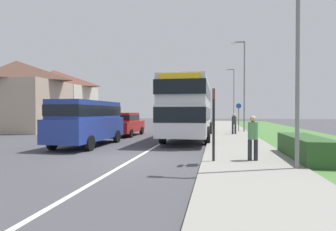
{
  "coord_description": "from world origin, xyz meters",
  "views": [
    {
      "loc": [
        3.09,
        -9.87,
        1.81
      ],
      "look_at": [
        0.54,
        4.33,
        1.6
      ],
      "focal_mm": 28.86,
      "sensor_mm": 36.0,
      "label": 1
    }
  ],
  "objects_px": {
    "bus_stop_sign": "(214,120)",
    "street_lamp_far": "(233,93)",
    "parked_van_blue": "(88,119)",
    "street_lamp_near": "(294,35)",
    "double_decker_bus": "(190,107)",
    "street_lamp_mid": "(243,81)",
    "parked_car_red": "(125,123)",
    "pedestrian_walking_away": "(234,123)",
    "pedestrian_at_stop": "(253,136)",
    "cycle_route_sign": "(239,116)"
  },
  "relations": [
    {
      "from": "double_decker_bus",
      "to": "street_lamp_far",
      "type": "distance_m",
      "value": 21.64
    },
    {
      "from": "parked_car_red",
      "to": "pedestrian_walking_away",
      "type": "bearing_deg",
      "value": 11.4
    },
    {
      "from": "pedestrian_at_stop",
      "to": "cycle_route_sign",
      "type": "relative_size",
      "value": 0.66
    },
    {
      "from": "bus_stop_sign",
      "to": "street_lamp_mid",
      "type": "height_order",
      "value": "street_lamp_mid"
    },
    {
      "from": "pedestrian_walking_away",
      "to": "street_lamp_mid",
      "type": "height_order",
      "value": "street_lamp_mid"
    },
    {
      "from": "double_decker_bus",
      "to": "street_lamp_far",
      "type": "xyz_separation_m",
      "value": [
        4.05,
        21.13,
        2.29
      ]
    },
    {
      "from": "bus_stop_sign",
      "to": "street_lamp_far",
      "type": "distance_m",
      "value": 29.77
    },
    {
      "from": "parked_car_red",
      "to": "street_lamp_near",
      "type": "xyz_separation_m",
      "value": [
        8.96,
        -10.65,
        3.13
      ]
    },
    {
      "from": "parked_van_blue",
      "to": "pedestrian_at_stop",
      "type": "distance_m",
      "value": 8.71
    },
    {
      "from": "bus_stop_sign",
      "to": "street_lamp_far",
      "type": "relative_size",
      "value": 0.33
    },
    {
      "from": "pedestrian_at_stop",
      "to": "street_lamp_near",
      "type": "bearing_deg",
      "value": -47.54
    },
    {
      "from": "pedestrian_walking_away",
      "to": "street_lamp_far",
      "type": "bearing_deg",
      "value": 86.83
    },
    {
      "from": "double_decker_bus",
      "to": "pedestrian_walking_away",
      "type": "xyz_separation_m",
      "value": [
        3.05,
        3.11,
        -1.17
      ]
    },
    {
      "from": "double_decker_bus",
      "to": "street_lamp_far",
      "type": "relative_size",
      "value": 1.32
    },
    {
      "from": "pedestrian_walking_away",
      "to": "bus_stop_sign",
      "type": "height_order",
      "value": "bus_stop_sign"
    },
    {
      "from": "double_decker_bus",
      "to": "parked_van_blue",
      "type": "relative_size",
      "value": 1.85
    },
    {
      "from": "bus_stop_sign",
      "to": "street_lamp_near",
      "type": "xyz_separation_m",
      "value": [
        2.35,
        -0.77,
        2.54
      ]
    },
    {
      "from": "parked_van_blue",
      "to": "pedestrian_at_stop",
      "type": "bearing_deg",
      "value": -24.32
    },
    {
      "from": "parked_car_red",
      "to": "pedestrian_at_stop",
      "type": "relative_size",
      "value": 2.65
    },
    {
      "from": "street_lamp_mid",
      "to": "street_lamp_far",
      "type": "bearing_deg",
      "value": 89.66
    },
    {
      "from": "pedestrian_walking_away",
      "to": "pedestrian_at_stop",
      "type": "bearing_deg",
      "value": -90.36
    },
    {
      "from": "parked_car_red",
      "to": "cycle_route_sign",
      "type": "distance_m",
      "value": 9.84
    },
    {
      "from": "pedestrian_walking_away",
      "to": "street_lamp_mid",
      "type": "distance_m",
      "value": 4.5
    },
    {
      "from": "double_decker_bus",
      "to": "street_lamp_far",
      "type": "height_order",
      "value": "street_lamp_far"
    },
    {
      "from": "parked_van_blue",
      "to": "parked_car_red",
      "type": "xyz_separation_m",
      "value": [
        -0.02,
        5.96,
        -0.45
      ]
    },
    {
      "from": "bus_stop_sign",
      "to": "parked_van_blue",
      "type": "bearing_deg",
      "value": 149.21
    },
    {
      "from": "bus_stop_sign",
      "to": "street_lamp_far",
      "type": "xyz_separation_m",
      "value": [
        2.41,
        29.53,
        2.89
      ]
    },
    {
      "from": "street_lamp_mid",
      "to": "street_lamp_far",
      "type": "relative_size",
      "value": 1.0
    },
    {
      "from": "street_lamp_mid",
      "to": "street_lamp_near",
      "type": "bearing_deg",
      "value": -89.85
    },
    {
      "from": "cycle_route_sign",
      "to": "parked_van_blue",
      "type": "bearing_deg",
      "value": -128.67
    },
    {
      "from": "street_lamp_far",
      "to": "pedestrian_at_stop",
      "type": "bearing_deg",
      "value": -92.1
    },
    {
      "from": "parked_van_blue",
      "to": "street_lamp_near",
      "type": "xyz_separation_m",
      "value": [
        8.94,
        -4.69,
        2.68
      ]
    },
    {
      "from": "parked_car_red",
      "to": "street_lamp_far",
      "type": "distance_m",
      "value": 21.89
    },
    {
      "from": "pedestrian_walking_away",
      "to": "street_lamp_near",
      "type": "height_order",
      "value": "street_lamp_near"
    },
    {
      "from": "pedestrian_walking_away",
      "to": "cycle_route_sign",
      "type": "bearing_deg",
      "value": 79.52
    },
    {
      "from": "parked_van_blue",
      "to": "cycle_route_sign",
      "type": "distance_m",
      "value": 13.73
    },
    {
      "from": "double_decker_bus",
      "to": "parked_car_red",
      "type": "height_order",
      "value": "double_decker_bus"
    },
    {
      "from": "bus_stop_sign",
      "to": "pedestrian_walking_away",
      "type": "bearing_deg",
      "value": 83.02
    },
    {
      "from": "street_lamp_near",
      "to": "parked_car_red",
      "type": "bearing_deg",
      "value": 130.07
    },
    {
      "from": "parked_car_red",
      "to": "street_lamp_mid",
      "type": "distance_m",
      "value": 10.52
    },
    {
      "from": "double_decker_bus",
      "to": "pedestrian_walking_away",
      "type": "distance_m",
      "value": 4.51
    },
    {
      "from": "bus_stop_sign",
      "to": "street_lamp_far",
      "type": "bearing_deg",
      "value": 85.34
    },
    {
      "from": "pedestrian_walking_away",
      "to": "street_lamp_far",
      "type": "height_order",
      "value": "street_lamp_far"
    },
    {
      "from": "parked_van_blue",
      "to": "cycle_route_sign",
      "type": "height_order",
      "value": "cycle_route_sign"
    },
    {
      "from": "parked_car_red",
      "to": "pedestrian_at_stop",
      "type": "distance_m",
      "value": 12.41
    },
    {
      "from": "double_decker_bus",
      "to": "street_lamp_mid",
      "type": "bearing_deg",
      "value": 55.95
    },
    {
      "from": "double_decker_bus",
      "to": "bus_stop_sign",
      "type": "height_order",
      "value": "double_decker_bus"
    },
    {
      "from": "pedestrian_at_stop",
      "to": "street_lamp_near",
      "type": "relative_size",
      "value": 0.24
    },
    {
      "from": "parked_car_red",
      "to": "bus_stop_sign",
      "type": "xyz_separation_m",
      "value": [
        6.61,
        -9.88,
        0.6
      ]
    },
    {
      "from": "pedestrian_at_stop",
      "to": "street_lamp_near",
      "type": "height_order",
      "value": "street_lamp_near"
    }
  ]
}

